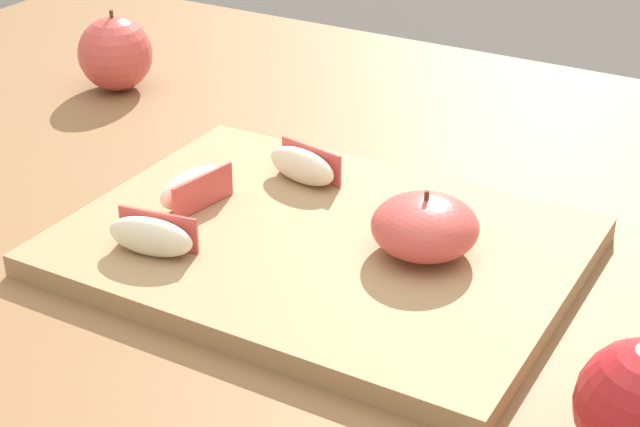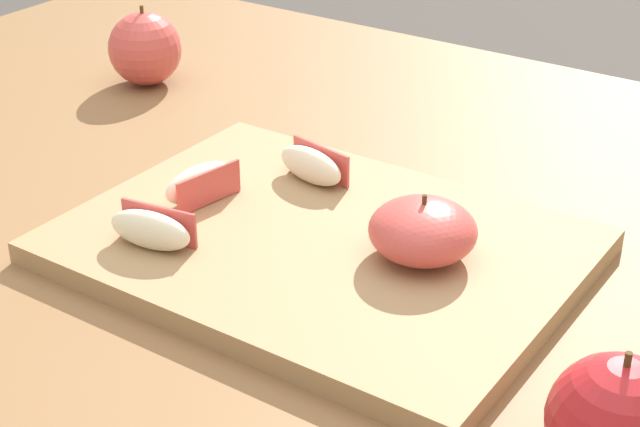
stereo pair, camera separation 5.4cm
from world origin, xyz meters
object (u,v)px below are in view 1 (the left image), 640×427
apple_half_skin_up (425,226)px  whole_apple_pink_lady (115,54)px  apple_wedge_middle (193,187)px  apple_wedge_near_knife (151,236)px  cutting_board (320,247)px  apple_wedge_back (303,166)px

apple_half_skin_up → whole_apple_pink_lady: size_ratio=0.91×
apple_wedge_middle → whole_apple_pink_lady: size_ratio=0.81×
apple_half_skin_up → apple_wedge_near_knife: apple_half_skin_up is taller
cutting_board → apple_half_skin_up: size_ratio=4.75×
apple_wedge_middle → whole_apple_pink_lady: whole_apple_pink_lady is taller
cutting_board → apple_wedge_back: bearing=128.4°
cutting_board → apple_wedge_middle: 0.12m
apple_half_skin_up → cutting_board: bearing=-167.7°
apple_wedge_back → apple_wedge_middle: same height
cutting_board → apple_half_skin_up: (0.08, 0.02, 0.03)m
apple_half_skin_up → apple_wedge_back: (-0.14, 0.06, -0.01)m
whole_apple_pink_lady → apple_wedge_near_knife: bearing=-46.5°
apple_half_skin_up → apple_wedge_back: 0.15m
apple_half_skin_up → apple_wedge_back: size_ratio=1.13×
apple_wedge_middle → apple_wedge_near_knife: (0.02, -0.08, 0.00)m
apple_half_skin_up → apple_wedge_middle: bearing=-173.8°
apple_wedge_middle → whole_apple_pink_lady: (-0.25, 0.21, 0.01)m
apple_wedge_back → apple_wedge_near_knife: bearing=-102.7°
whole_apple_pink_lady → apple_half_skin_up: bearing=-22.6°
cutting_board → apple_wedge_middle: size_ratio=5.37×
apple_wedge_near_knife → apple_wedge_middle: bearing=104.0°
cutting_board → apple_wedge_back: apple_wedge_back is taller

